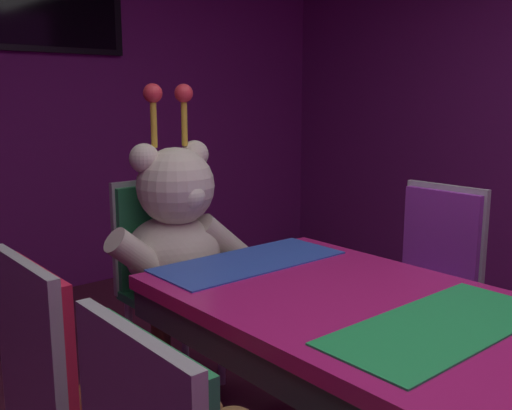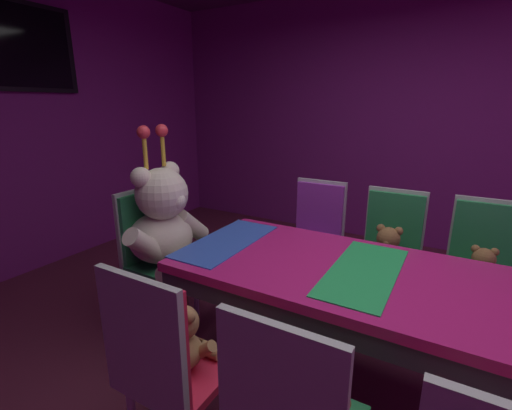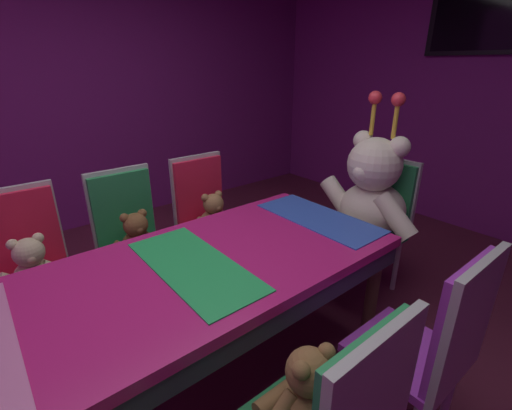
{
  "view_description": "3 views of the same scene",
  "coord_description": "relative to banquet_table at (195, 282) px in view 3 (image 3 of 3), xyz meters",
  "views": [
    {
      "loc": [
        -1.4,
        -0.84,
        1.38
      ],
      "look_at": [
        -0.11,
        0.68,
        1.01
      ],
      "focal_mm": 40.48,
      "sensor_mm": 36.0,
      "label": 1
    },
    {
      "loc": [
        -1.73,
        -0.36,
        1.57
      ],
      "look_at": [
        -0.07,
        0.6,
        1.03
      ],
      "focal_mm": 25.2,
      "sensor_mm": 36.0,
      "label": 2
    },
    {
      "loc": [
        1.26,
        -0.66,
        1.59
      ],
      "look_at": [
        0.06,
        0.32,
        0.98
      ],
      "focal_mm": 24.82,
      "sensor_mm": 36.0,
      "label": 3
    }
  ],
  "objects": [
    {
      "name": "ground_plane",
      "position": [
        0.0,
        0.0,
        -0.65
      ],
      "size": [
        7.9,
        7.9,
        0.0
      ],
      "primitive_type": "plane",
      "color": "#591E33"
    },
    {
      "name": "wall_back",
      "position": [
        0.0,
        3.2,
        0.75
      ],
      "size": [
        5.2,
        0.12,
        2.8
      ],
      "primitive_type": "cube",
      "color": "#721E72",
      "rests_on": "ground_plane"
    },
    {
      "name": "wall_left",
      "position": [
        -2.6,
        0.0,
        0.75
      ],
      "size": [
        0.12,
        6.4,
        2.8
      ],
      "primitive_type": "cube",
      "color": "#721E72",
      "rests_on": "ground_plane"
    },
    {
      "name": "banquet_table",
      "position": [
        0.0,
        0.0,
        0.0
      ],
      "size": [
        0.9,
        2.02,
        0.75
      ],
      "color": "#C61E72",
      "rests_on": "ground_plane"
    },
    {
      "name": "chair_left_0",
      "position": [
        -0.89,
        -0.56,
        -0.05
      ],
      "size": [
        0.42,
        0.41,
        0.98
      ],
      "color": "red",
      "rests_on": "ground_plane"
    },
    {
      "name": "teddy_left_0",
      "position": [
        -0.74,
        -0.56,
        -0.06
      ],
      "size": [
        0.25,
        0.33,
        0.31
      ],
      "color": "beige",
      "rests_on": "chair_left_0"
    },
    {
      "name": "chair_left_1",
      "position": [
        -0.88,
        0.01,
        -0.05
      ],
      "size": [
        0.42,
        0.41,
        0.98
      ],
      "color": "#268C4C",
      "rests_on": "ground_plane"
    },
    {
      "name": "teddy_left_1",
      "position": [
        -0.73,
        0.01,
        -0.06
      ],
      "size": [
        0.25,
        0.32,
        0.3
      ],
      "color": "brown",
      "rests_on": "chair_left_1"
    },
    {
      "name": "chair_left_2",
      "position": [
        -0.87,
        0.58,
        -0.05
      ],
      "size": [
        0.42,
        0.41,
        0.98
      ],
      "color": "red",
      "rests_on": "ground_plane"
    },
    {
      "name": "teddy_left_2",
      "position": [
        -0.73,
        0.58,
        -0.07
      ],
      "size": [
        0.24,
        0.31,
        0.3
      ],
      "color": "#9E7247",
      "rests_on": "chair_left_2"
    },
    {
      "name": "teddy_right_1",
      "position": [
        0.7,
        0.01,
        -0.06
      ],
      "size": [
        0.26,
        0.33,
        0.31
      ],
      "rotation": [
        0.0,
        0.0,
        3.14
      ],
      "color": "olive",
      "rests_on": "chair_right_1"
    },
    {
      "name": "chair_right_2",
      "position": [
        0.87,
        0.58,
        -0.05
      ],
      "size": [
        0.42,
        0.41,
        0.98
      ],
      "rotation": [
        0.0,
        0.0,
        3.14
      ],
      "color": "purple",
      "rests_on": "ground_plane"
    },
    {
      "name": "throne_chair",
      "position": [
        0.0,
        1.54,
        -0.05
      ],
      "size": [
        0.41,
        0.42,
        0.98
      ],
      "rotation": [
        0.0,
        0.0,
        -1.57
      ],
      "color": "#268C4C",
      "rests_on": "ground_plane"
    },
    {
      "name": "king_teddy_bear",
      "position": [
        0.0,
        1.37,
        0.12
      ],
      "size": [
        0.76,
        0.59,
        0.98
      ],
      "rotation": [
        0.0,
        0.0,
        -1.57
      ],
      "color": "silver",
      "rests_on": "throne_chair"
    },
    {
      "name": "wall_tv",
      "position": [
        0.0,
        3.11,
        1.4
      ],
      "size": [
        1.3,
        0.06,
        0.76
      ],
      "color": "black"
    }
  ]
}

